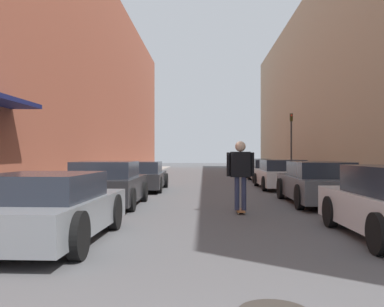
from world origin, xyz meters
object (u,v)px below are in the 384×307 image
object	(u,v)px
parked_car_left_2	(141,176)
parked_car_right_3	(267,171)
parked_car_right_1	(318,183)
traffic_light	(291,139)
parked_car_left_0	(47,208)
parked_car_right_2	(281,175)
parked_car_right_4	(255,168)
parked_car_left_1	(107,185)
skateboarder	(240,169)

from	to	relation	value
parked_car_left_2	parked_car_right_3	distance (m)	8.59
parked_car_right_1	traffic_light	world-z (taller)	traffic_light
parked_car_left_0	parked_car_right_3	distance (m)	17.72
parked_car_left_0	parked_car_left_2	size ratio (longest dim) A/B	0.92
parked_car_left_2	parked_car_right_1	world-z (taller)	parked_car_right_1
parked_car_right_2	parked_car_right_4	bearing A→B (deg)	89.68
parked_car_right_2	parked_car_left_1	bearing A→B (deg)	-134.10
parked_car_right_3	traffic_light	world-z (taller)	traffic_light
parked_car_right_4	traffic_light	world-z (taller)	traffic_light
parked_car_left_1	skateboarder	size ratio (longest dim) A/B	2.10
parked_car_right_4	parked_car_left_2	bearing A→B (deg)	-118.73
parked_car_right_1	parked_car_right_3	bearing A→B (deg)	89.91
parked_car_right_1	parked_car_left_1	bearing A→B (deg)	-173.45
parked_car_left_0	parked_car_left_2	bearing A→B (deg)	89.74
parked_car_left_0	parked_car_right_3	xyz separation A→B (m)	(6.22, 16.60, -0.01)
parked_car_left_2	parked_car_left_1	bearing A→B (deg)	-91.91
parked_car_right_2	skateboarder	bearing A→B (deg)	-107.57
parked_car_left_2	parked_car_left_0	bearing A→B (deg)	-90.26
parked_car_right_1	traffic_light	bearing A→B (deg)	82.28
parked_car_left_0	parked_car_right_1	world-z (taller)	parked_car_right_1
skateboarder	parked_car_right_4	bearing A→B (deg)	82.01
skateboarder	traffic_light	size ratio (longest dim) A/B	0.49
parked_car_left_1	traffic_light	size ratio (longest dim) A/B	1.04
parked_car_right_1	skateboarder	distance (m)	3.31
parked_car_left_1	parked_car_right_2	world-z (taller)	parked_car_left_1
parked_car_right_1	skateboarder	xyz separation A→B (m)	(-2.54, -2.05, 0.52)
parked_car_right_3	skateboarder	xyz separation A→B (m)	(-2.56, -12.77, 0.57)
parked_car_left_1	parked_car_right_2	xyz separation A→B (m)	(6.26, 6.46, -0.02)
parked_car_left_2	traffic_light	world-z (taller)	traffic_light
parked_car_left_0	parked_car_right_3	bearing A→B (deg)	69.46
parked_car_left_0	parked_car_left_1	bearing A→B (deg)	91.48
parked_car_left_0	parked_car_left_1	world-z (taller)	parked_car_left_1
parked_car_right_3	parked_car_right_4	world-z (taller)	parked_car_right_3
parked_car_right_2	skateboarder	distance (m)	8.19
parked_car_left_0	traffic_light	xyz separation A→B (m)	(7.83, 17.86, 1.84)
parked_car_left_2	skateboarder	world-z (taller)	skateboarder
skateboarder	traffic_light	distance (m)	14.69
parked_car_left_1	parked_car_right_3	world-z (taller)	parked_car_left_1
parked_car_right_1	traffic_light	xyz separation A→B (m)	(1.62, 11.97, 1.80)
parked_car_left_1	parked_car_right_4	bearing A→B (deg)	69.23
parked_car_left_2	parked_car_right_3	xyz separation A→B (m)	(6.17, 5.98, -0.00)
parked_car_left_0	skateboarder	bearing A→B (deg)	46.29
parked_car_left_2	traffic_light	bearing A→B (deg)	42.94
parked_car_right_2	parked_car_right_3	world-z (taller)	parked_car_right_2
parked_car_left_0	parked_car_left_1	xyz separation A→B (m)	(-0.13, 5.16, 0.04)
parked_car_left_2	parked_car_right_3	world-z (taller)	parked_car_right_3
parked_car_right_2	parked_car_right_4	xyz separation A→B (m)	(0.06, 10.20, -0.04)
parked_car_right_1	parked_car_right_2	xyz separation A→B (m)	(-0.07, 5.74, -0.02)
parked_car_right_2	parked_car_right_3	distance (m)	4.98
parked_car_left_1	traffic_light	bearing A→B (deg)	57.93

